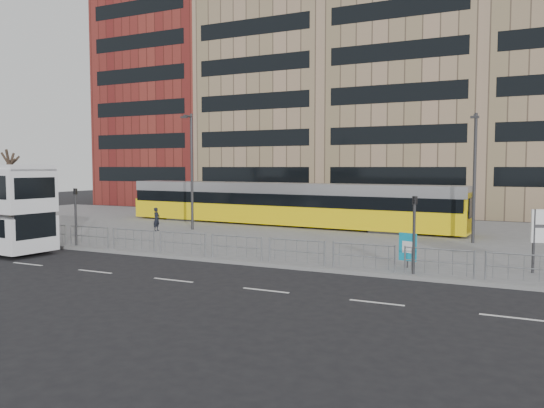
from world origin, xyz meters
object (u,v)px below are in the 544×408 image
at_px(ad_panel, 408,248).
at_px(lamp_post_east, 475,172).
at_px(traffic_light_west, 76,209).
at_px(lamp_post_west, 191,166).
at_px(bare_tree, 9,148).
at_px(pedestrian, 157,219).
at_px(tram, 281,204).
at_px(traffic_light_east, 414,224).

distance_m(ad_panel, lamp_post_east, 9.62).
bearing_deg(traffic_light_west, lamp_post_west, 79.62).
bearing_deg(traffic_light_west, bare_tree, 154.68).
relative_size(ad_panel, pedestrian, 0.95).
relative_size(lamp_post_west, bare_tree, 1.06).
distance_m(ad_panel, lamp_post_west, 17.97).
xyz_separation_m(tram, bare_tree, (-18.20, -8.08, 4.05)).
relative_size(tram, bare_tree, 3.57).
xyz_separation_m(traffic_light_east, bare_tree, (-30.20, 5.74, 3.62)).
bearing_deg(bare_tree, tram, 23.94).
bearing_deg(bare_tree, traffic_light_west, -25.12).
relative_size(lamp_post_east, bare_tree, 0.98).
relative_size(traffic_light_west, lamp_post_east, 0.43).
relative_size(pedestrian, traffic_light_east, 0.50).
relative_size(traffic_light_east, lamp_post_east, 0.43).
bearing_deg(traffic_light_east, lamp_post_east, 102.74).
bearing_deg(pedestrian, tram, -47.20).
height_order(tram, lamp_post_east, lamp_post_east).
xyz_separation_m(pedestrian, lamp_post_east, (19.48, 2.96, 3.19)).
relative_size(ad_panel, bare_tree, 0.20).
bearing_deg(lamp_post_east, tram, 164.47).
height_order(pedestrian, traffic_light_west, traffic_light_west).
bearing_deg(lamp_post_west, bare_tree, -167.58).
relative_size(ad_panel, lamp_post_west, 0.19).
distance_m(lamp_post_west, bare_tree, 14.21).
distance_m(tram, bare_tree, 20.32).
xyz_separation_m(lamp_post_west, lamp_post_east, (17.80, 1.30, -0.30)).
bearing_deg(ad_panel, bare_tree, -173.63).
bearing_deg(traffic_light_east, tram, 151.73).
height_order(ad_panel, pedestrian, pedestrian).
relative_size(lamp_post_west, lamp_post_east, 1.08).
distance_m(traffic_light_west, lamp_post_west, 9.22).
distance_m(traffic_light_west, traffic_light_east, 17.96).
relative_size(ad_panel, lamp_post_east, 0.20).
distance_m(tram, traffic_light_east, 18.31).
distance_m(traffic_light_east, bare_tree, 30.96).
height_order(tram, lamp_post_west, lamp_post_west).
height_order(pedestrian, lamp_post_east, lamp_post_east).
height_order(traffic_light_east, lamp_post_west, lamp_post_west).
bearing_deg(bare_tree, lamp_post_east, 7.83).
xyz_separation_m(ad_panel, lamp_post_west, (-15.92, 7.61, 3.42)).
distance_m(pedestrian, traffic_light_east, 19.45).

